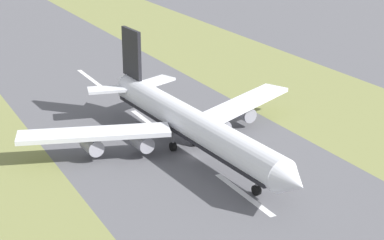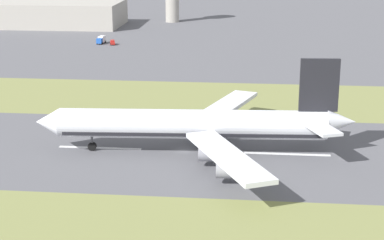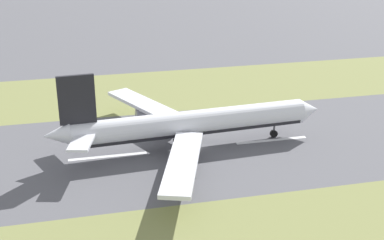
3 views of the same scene
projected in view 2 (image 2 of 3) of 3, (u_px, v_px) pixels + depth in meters
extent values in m
plane|color=#56565B|center=(184.00, 151.00, 136.38)|extent=(800.00, 800.00, 0.00)
cube|color=olive|center=(202.00, 98.00, 179.35)|extent=(40.00, 600.00, 0.01)
cube|color=silver|center=(287.00, 154.00, 134.28)|extent=(1.20, 18.00, 0.01)
cube|color=silver|center=(100.00, 148.00, 138.15)|extent=(1.20, 18.00, 0.01)
cylinder|color=silver|center=(192.00, 124.00, 134.03)|extent=(9.43, 56.26, 6.00)
cone|color=silver|center=(48.00, 122.00, 135.18)|extent=(6.18, 5.35, 5.88)
cone|color=silver|center=(341.00, 122.00, 132.63)|extent=(5.46, 6.30, 5.10)
cube|color=black|center=(192.00, 131.00, 134.49)|extent=(8.99, 54.01, 0.70)
cube|color=silver|center=(228.00, 156.00, 117.22)|extent=(28.76, 17.91, 0.90)
cube|color=silver|center=(226.00, 106.00, 150.79)|extent=(29.41, 14.88, 0.90)
cylinder|color=#93939E|center=(210.00, 153.00, 126.19)|extent=(3.49, 4.99, 3.20)
cylinder|color=#93939E|center=(229.00, 170.00, 117.42)|extent=(3.49, 4.99, 3.20)
cylinder|color=#93939E|center=(211.00, 127.00, 143.45)|extent=(3.49, 4.99, 3.20)
cylinder|color=#93939E|center=(227.00, 116.00, 151.95)|extent=(3.49, 4.99, 3.20)
cube|color=black|center=(319.00, 85.00, 130.66)|extent=(1.29, 8.03, 11.00)
cube|color=silver|center=(321.00, 128.00, 127.49)|extent=(10.92, 7.76, 0.60)
cube|color=silver|center=(313.00, 113.00, 138.04)|extent=(10.78, 6.76, 0.60)
cylinder|color=#59595E|center=(92.00, 139.00, 135.87)|extent=(0.50, 0.50, 3.20)
cylinder|color=black|center=(92.00, 146.00, 136.32)|extent=(1.01, 1.85, 1.80)
cylinder|color=#59595E|center=(206.00, 145.00, 132.46)|extent=(0.50, 0.50, 3.20)
cylinder|color=black|center=(206.00, 152.00, 132.91)|extent=(1.01, 1.85, 1.80)
cylinder|color=#59595E|center=(206.00, 137.00, 137.45)|extent=(0.50, 0.50, 3.20)
cylinder|color=black|center=(206.00, 144.00, 137.89)|extent=(1.01, 1.85, 1.80)
cube|color=#A39E93|center=(21.00, 13.00, 319.96)|extent=(36.00, 101.47, 11.80)
cube|color=#1E51B2|center=(99.00, 41.00, 265.44)|extent=(2.21, 2.39, 2.00)
cube|color=silver|center=(102.00, 39.00, 268.17)|extent=(4.20, 2.58, 2.60)
cylinder|color=black|center=(102.00, 43.00, 265.51)|extent=(1.03, 0.45, 1.00)
cylinder|color=black|center=(97.00, 43.00, 265.93)|extent=(1.03, 0.45, 1.00)
cylinder|color=black|center=(105.00, 42.00, 269.46)|extent=(1.03, 0.45, 1.00)
cylinder|color=black|center=(100.00, 42.00, 269.88)|extent=(1.03, 0.45, 1.00)
cube|color=#B2231E|center=(113.00, 43.00, 265.05)|extent=(4.73, 3.00, 0.90)
cube|color=#B2231E|center=(112.00, 41.00, 264.62)|extent=(2.76, 2.16, 0.80)
cylinder|color=black|center=(110.00, 43.00, 266.36)|extent=(0.70, 0.42, 0.66)
cylinder|color=black|center=(114.00, 43.00, 266.69)|extent=(0.70, 0.42, 0.66)
cylinder|color=black|center=(111.00, 45.00, 263.66)|extent=(0.70, 0.42, 0.66)
cylinder|color=black|center=(115.00, 44.00, 263.99)|extent=(0.70, 0.42, 0.66)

